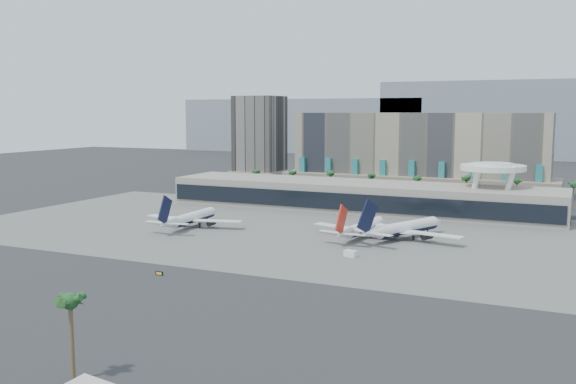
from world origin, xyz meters
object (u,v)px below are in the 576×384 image
at_px(airliner_right, 404,228).
at_px(service_vehicle_b, 351,254).
at_px(taxiway_sign, 159,273).
at_px(airliner_centre, 362,228).
at_px(airliner_left, 191,218).
at_px(service_vehicle_a, 205,224).

distance_m(airliner_right, service_vehicle_b, 33.65).
bearing_deg(service_vehicle_b, taxiway_sign, -120.36).
bearing_deg(service_vehicle_b, airliner_centre, 114.57).
xyz_separation_m(airliner_right, service_vehicle_b, (-7.51, -32.68, -2.88)).
height_order(airliner_left, service_vehicle_b, airliner_left).
height_order(service_vehicle_a, service_vehicle_b, service_vehicle_a).
bearing_deg(service_vehicle_a, taxiway_sign, -70.36).
relative_size(airliner_left, airliner_right, 0.99).
xyz_separation_m(airliner_left, service_vehicle_b, (70.04, -21.38, -2.61)).
relative_size(airliner_centre, taxiway_sign, 17.34).
bearing_deg(airliner_centre, airliner_left, -166.97).
bearing_deg(airliner_left, airliner_right, 5.76).
bearing_deg(airliner_centre, service_vehicle_b, -72.48).
distance_m(airliner_left, service_vehicle_b, 73.28).
bearing_deg(taxiway_sign, service_vehicle_a, 113.68).
relative_size(airliner_centre, service_vehicle_b, 10.49).
distance_m(airliner_left, airliner_centre, 64.41).
distance_m(airliner_centre, taxiway_sign, 78.06).
distance_m(airliner_right, taxiway_sign, 87.35).
bearing_deg(service_vehicle_b, airliner_right, 89.87).
height_order(airliner_left, taxiway_sign, airliner_left).
relative_size(airliner_left, service_vehicle_a, 8.92).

